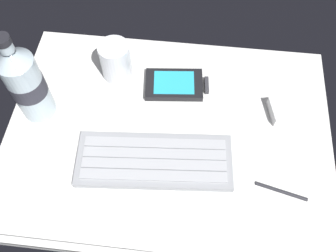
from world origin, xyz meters
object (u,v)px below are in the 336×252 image
(juice_cup, at_px, (116,62))
(handheld_device, at_px, (177,85))
(water_bottle, at_px, (26,83))
(charger_block, at_px, (288,110))
(keyboard, at_px, (154,161))
(stylus_pen, at_px, (282,191))

(juice_cup, bearing_deg, handheld_device, -9.22)
(water_bottle, distance_m, charger_block, 0.51)
(keyboard, bearing_deg, water_bottle, 159.59)
(juice_cup, distance_m, water_bottle, 0.19)
(keyboard, height_order, water_bottle, water_bottle)
(handheld_device, bearing_deg, charger_block, -10.21)
(keyboard, bearing_deg, stylus_pen, -7.68)
(stylus_pen, bearing_deg, handheld_device, 148.20)
(handheld_device, relative_size, water_bottle, 0.64)
(handheld_device, distance_m, juice_cup, 0.14)
(charger_block, relative_size, stylus_pen, 0.74)
(handheld_device, height_order, juice_cup, juice_cup)
(juice_cup, height_order, charger_block, juice_cup)
(water_bottle, bearing_deg, stylus_pen, -14.39)
(juice_cup, bearing_deg, keyboard, -62.19)
(water_bottle, xyz_separation_m, charger_block, (0.50, 0.05, -0.08))
(keyboard, distance_m, juice_cup, 0.23)
(water_bottle, bearing_deg, charger_block, 5.30)
(charger_block, bearing_deg, juice_cup, 170.15)
(juice_cup, height_order, stylus_pen, juice_cup)
(keyboard, relative_size, juice_cup, 3.50)
(water_bottle, bearing_deg, juice_cup, 37.47)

